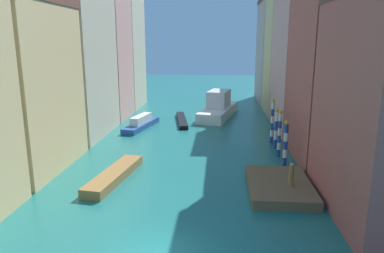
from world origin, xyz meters
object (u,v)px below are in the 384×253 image
object	(u,v)px
motorboat_0	(141,123)
motorboat_1	(115,175)
mooring_pole_0	(286,143)
mooring_pole_3	(272,121)
person_on_dock	(291,175)
gondola_black	(182,120)
mooring_pole_2	(276,128)
mooring_pole_1	(279,133)
waterfront_dock	(279,186)
vaporetto_white	(219,107)

from	to	relation	value
motorboat_0	motorboat_1	world-z (taller)	motorboat_0
mooring_pole_0	mooring_pole_3	size ratio (longest dim) A/B	0.86
person_on_dock	gondola_black	size ratio (longest dim) A/B	0.17
motorboat_0	motorboat_1	xyz separation A→B (m)	(1.58, -17.08, -0.24)
mooring_pole_0	mooring_pole_3	world-z (taller)	mooring_pole_3
mooring_pole_2	mooring_pole_1	bearing A→B (deg)	-92.28
waterfront_dock	mooring_pole_0	bearing A→B (deg)	76.53
waterfront_dock	mooring_pole_2	bearing A→B (deg)	83.10
vaporetto_white	gondola_black	distance (m)	6.41
mooring_pole_0	mooring_pole_3	xyz separation A→B (m)	(-0.14, 7.04, 0.33)
waterfront_dock	mooring_pole_3	size ratio (longest dim) A/B	1.45
waterfront_dock	mooring_pole_0	world-z (taller)	mooring_pole_0
mooring_pole_0	mooring_pole_2	bearing A→B (deg)	90.13
mooring_pole_1	mooring_pole_2	world-z (taller)	mooring_pole_1
motorboat_0	mooring_pole_1	bearing A→B (deg)	-34.40
waterfront_dock	mooring_pole_1	xyz separation A→B (m)	(1.17, 7.91, 1.91)
mooring_pole_3	motorboat_0	size ratio (longest dim) A/B	0.58
waterfront_dock	mooring_pole_3	bearing A→B (deg)	84.72
vaporetto_white	motorboat_0	size ratio (longest dim) A/B	1.55
mooring_pole_3	gondola_black	distance (m)	14.38
gondola_black	motorboat_1	xyz separation A→B (m)	(-3.07, -20.86, 0.10)
mooring_pole_1	motorboat_1	distance (m)	15.25
vaporetto_white	motorboat_1	distance (m)	26.14
person_on_dock	vaporetto_white	bearing A→B (deg)	100.87
mooring_pole_0	mooring_pole_1	xyz separation A→B (m)	(-0.12, 2.52, 0.19)
mooring_pole_2	vaporetto_white	world-z (taller)	mooring_pole_2
mooring_pole_1	gondola_black	distance (m)	17.72
mooring_pole_0	vaporetto_white	distance (m)	21.47
mooring_pole_2	vaporetto_white	xyz separation A→B (m)	(-5.71, 15.50, -0.78)
mooring_pole_1	motorboat_1	bearing A→B (deg)	-153.65
person_on_dock	mooring_pole_1	distance (m)	8.50
mooring_pole_0	motorboat_0	world-z (taller)	mooring_pole_0
waterfront_dock	mooring_pole_0	distance (m)	5.80
mooring_pole_1	vaporetto_white	size ratio (longest dim) A/B	0.35
waterfront_dock	mooring_pole_0	size ratio (longest dim) A/B	1.70
motorboat_0	person_on_dock	bearing A→B (deg)	-52.10
mooring_pole_3	vaporetto_white	xyz separation A→B (m)	(-5.58, 13.64, -1.09)
mooring_pole_2	gondola_black	world-z (taller)	mooring_pole_2
mooring_pole_3	motorboat_1	size ratio (longest dim) A/B	0.57
person_on_dock	waterfront_dock	bearing A→B (deg)	141.79
motorboat_1	mooring_pole_0	bearing A→B (deg)	17.05
person_on_dock	vaporetto_white	world-z (taller)	vaporetto_white
mooring_pole_2	motorboat_0	bearing A→B (deg)	153.19
vaporetto_white	motorboat_1	size ratio (longest dim) A/B	1.55
motorboat_0	mooring_pole_3	bearing A→B (deg)	-21.14
motorboat_1	gondola_black	bearing A→B (deg)	81.62
vaporetto_white	gondola_black	bearing A→B (deg)	-140.56
mooring_pole_2	motorboat_1	xyz separation A→B (m)	(-13.66, -9.38, -1.73)
waterfront_dock	motorboat_0	bearing A→B (deg)	127.38
waterfront_dock	gondola_black	world-z (taller)	waterfront_dock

